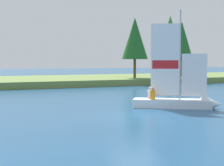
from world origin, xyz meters
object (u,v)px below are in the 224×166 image
at_px(shoreline_tree_midright, 170,35).
at_px(shoreline_tree_centre, 135,38).
at_px(sailboat, 184,100).
at_px(shoreline_tree_right, 182,39).

bearing_deg(shoreline_tree_midright, shoreline_tree_centre, -161.50).
distance_m(shoreline_tree_centre, sailboat, 21.30).
bearing_deg(shoreline_tree_midright, shoreline_tree_right, -37.96).
xyz_separation_m(shoreline_tree_centre, sailboat, (-6.84, -19.56, -4.93)).
distance_m(shoreline_tree_right, sailboat, 25.67).
height_order(shoreline_tree_centre, shoreline_tree_midright, shoreline_tree_midright).
bearing_deg(shoreline_tree_right, sailboat, -124.56).
distance_m(shoreline_tree_midright, sailboat, 25.92).
xyz_separation_m(shoreline_tree_right, sailboat, (-14.28, -20.72, -5.07)).
distance_m(shoreline_tree_centre, shoreline_tree_midright, 6.63).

